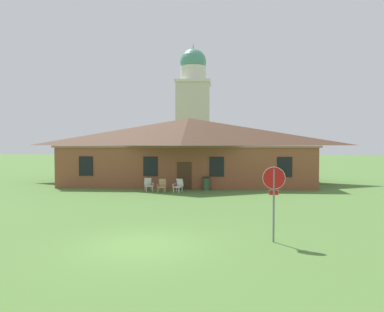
{
  "coord_description": "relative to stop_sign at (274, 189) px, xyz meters",
  "views": [
    {
      "loc": [
        2.6,
        -12.22,
        3.54
      ],
      "look_at": [
        1.09,
        9.1,
        2.78
      ],
      "focal_mm": 33.78,
      "sensor_mm": 36.0,
      "label": 1
    }
  ],
  "objects": [
    {
      "name": "brick_building",
      "position": [
        -4.61,
        19.48,
        1.04
      ],
      "size": [
        21.16,
        10.4,
        5.8
      ],
      "color": "brown",
      "rests_on": "ground"
    },
    {
      "name": "dome_tower",
      "position": [
        -5.65,
        40.97,
        6.47
      ],
      "size": [
        5.18,
        5.18,
        18.42
      ],
      "color": "beige",
      "rests_on": "ground"
    },
    {
      "name": "lawn_chair_by_porch",
      "position": [
        -7.11,
        13.37,
        -1.42
      ],
      "size": [
        0.8,
        0.84,
        0.96
      ],
      "color": "silver",
      "rests_on": "ground"
    },
    {
      "name": "ground_plane",
      "position": [
        -4.61,
        -0.74,
        -1.92
      ],
      "size": [
        200.0,
        200.0,
        0.0
      ],
      "primitive_type": "plane",
      "color": "#517A38"
    },
    {
      "name": "trash_bin",
      "position": [
        -2.86,
        14.18,
        -1.42
      ],
      "size": [
        0.56,
        0.56,
        0.98
      ],
      "color": "#335638",
      "rests_on": "ground"
    },
    {
      "name": "lawn_chair_left_end",
      "position": [
        -4.81,
        12.95,
        -1.42
      ],
      "size": [
        0.8,
        0.84,
        0.96
      ],
      "color": "white",
      "rests_on": "ground"
    },
    {
      "name": "stop_sign",
      "position": [
        0.0,
        0.0,
        0.0
      ],
      "size": [
        0.8,
        0.14,
        2.7
      ],
      "color": "slate",
      "rests_on": "ground"
    },
    {
      "name": "lawn_chair_near_door",
      "position": [
        -6.0,
        12.75,
        -1.42
      ],
      "size": [
        0.67,
        0.7,
        0.96
      ],
      "color": "tan",
      "rests_on": "ground"
    }
  ]
}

